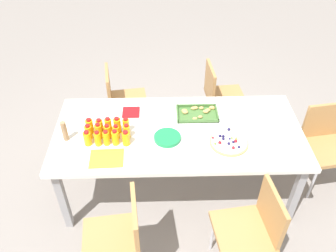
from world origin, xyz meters
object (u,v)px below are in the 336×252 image
chair_end (325,141)px  chair_near_left (120,235)px  chair_near_right (252,226)px  juice_bottle_10 (90,126)px  juice_bottle_5 (89,132)px  plate_stack (167,138)px  chair_far_right (220,94)px  juice_bottle_7 (108,132)px  cardboard_tube (65,131)px  juice_bottle_9 (127,131)px  juice_bottle_2 (106,138)px  juice_bottle_3 (115,138)px  paper_folder (107,158)px  chair_far_left (121,98)px  juice_bottle_14 (126,126)px  juice_bottle_4 (126,138)px  fruit_pizza (229,142)px  juice_bottle_1 (98,139)px  juice_bottle_6 (99,131)px  snack_tray (198,113)px  party_table (178,136)px  juice_bottle_0 (87,138)px  juice_bottle_8 (116,132)px  juice_bottle_13 (117,126)px  juice_bottle_11 (100,126)px

chair_end → chair_near_left: 2.02m
chair_near_right → juice_bottle_10: size_ratio=5.92×
juice_bottle_5 → plate_stack: juice_bottle_5 is taller
chair_far_right → juice_bottle_7: bearing=-53.8°
juice_bottle_7 → cardboard_tube: size_ratio=0.74×
juice_bottle_9 → juice_bottle_10: bearing=167.0°
juice_bottle_2 → cardboard_tube: cardboard_tube is taller
juice_bottle_2 → juice_bottle_10: juice_bottle_10 is taller
juice_bottle_3 → cardboard_tube: (-0.41, 0.06, 0.02)m
juice_bottle_3 → paper_folder: bearing=-109.0°
juice_bottle_9 → chair_far_left: bearing=98.9°
juice_bottle_5 → paper_folder: (0.17, -0.24, -0.06)m
juice_bottle_5 → plate_stack: bearing=-2.9°
juice_bottle_14 → juice_bottle_10: bearing=179.2°
juice_bottle_4 → fruit_pizza: (0.83, -0.01, -0.05)m
juice_bottle_1 → juice_bottle_14: size_ratio=0.98×
juice_bottle_3 → juice_bottle_6: 0.16m
juice_bottle_6 → chair_end: bearing=4.5°
chair_far_left → chair_near_left: size_ratio=1.00×
chair_end → juice_bottle_4: bearing=-0.6°
chair_near_left → paper_folder: size_ratio=3.19×
snack_tray → party_table: bearing=-130.0°
party_table → chair_near_right: chair_near_right is taller
juice_bottle_0 → juice_bottle_14: juice_bottle_14 is taller
juice_bottle_8 → juice_bottle_7: bearing=174.6°
chair_near_left → juice_bottle_13: bearing=-2.2°
juice_bottle_2 → juice_bottle_6: (-0.07, 0.08, 0.00)m
juice_bottle_5 → juice_bottle_13: juice_bottle_13 is taller
chair_near_right → cardboard_tube: 1.62m
juice_bottle_3 → cardboard_tube: cardboard_tube is taller
juice_bottle_2 → juice_bottle_9: juice_bottle_2 is taller
chair_end → juice_bottle_1: juice_bottle_1 is taller
paper_folder → party_table: bearing=28.9°
chair_far_left → juice_bottle_6: (-0.09, -0.88, 0.30)m
party_table → juice_bottle_8: (-0.51, -0.08, 0.12)m
chair_far_right → juice_bottle_3: size_ratio=5.94×
cardboard_tube → chair_far_left: bearing=68.2°
juice_bottle_1 → juice_bottle_7: 0.11m
juice_bottle_0 → juice_bottle_10: juice_bottle_10 is taller
paper_folder → juice_bottle_4: bearing=48.5°
chair_near_left → juice_bottle_13: juice_bottle_13 is taller
juice_bottle_10 → juice_bottle_13: bearing=-1.1°
juice_bottle_7 → juice_bottle_8: same height
paper_folder → juice_bottle_5: bearing=124.3°
juice_bottle_10 → juice_bottle_11: 0.08m
juice_bottle_8 → chair_end: bearing=5.0°
chair_near_right → juice_bottle_11: (-1.15, 0.79, 0.29)m
juice_bottle_6 → juice_bottle_11: 0.07m
plate_stack → paper_folder: (-0.47, -0.21, -0.01)m
party_table → juice_bottle_0: size_ratio=15.60×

